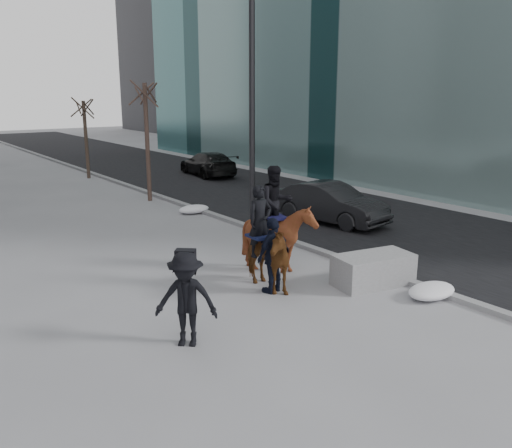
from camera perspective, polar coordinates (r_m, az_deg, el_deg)
ground at (r=12.12m, az=3.37°, el=-8.01°), size 120.00×120.00×0.00m
road at (r=23.87m, az=1.15°, el=2.97°), size 8.00×90.00×0.01m
curb at (r=21.72m, az=-7.29°, el=1.92°), size 0.25×90.00×0.12m
planter at (r=13.20m, az=12.23°, el=-4.73°), size 2.00×1.26×0.75m
car_near at (r=19.10m, az=7.79°, el=2.21°), size 2.12×4.39×1.39m
car_far at (r=29.78m, az=-5.10°, el=6.35°), size 2.31×4.63×1.29m
tree_near at (r=22.95m, az=-11.40°, el=9.01°), size 1.20×1.20×5.36m
tree_far at (r=29.91m, az=-17.48°, el=8.85°), size 1.20×1.20×4.45m
mounted_left at (r=12.47m, az=0.77°, el=-2.94°), size 0.94×1.92×2.44m
mounted_right at (r=13.69m, az=2.36°, el=-0.64°), size 1.72×1.86×2.70m
feeder at (r=12.31m, az=1.85°, el=-3.31°), size 1.09×0.96×1.75m
camera_crew at (r=9.86m, az=-7.36°, el=-7.82°), size 1.28×1.24×1.75m
lamppost at (r=16.71m, az=-0.22°, el=15.52°), size 0.25×1.39×9.09m
snow_piles at (r=16.05m, az=3.55°, el=-1.90°), size 1.26×11.45×0.32m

